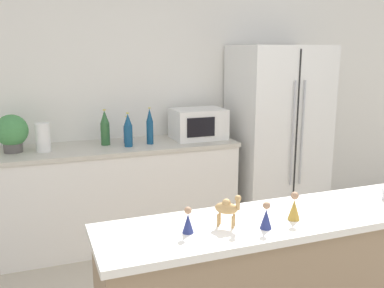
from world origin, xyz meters
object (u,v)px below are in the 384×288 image
object	(u,v)px
back_bottle_3	(105,128)
wise_man_figurine_crimson	(294,208)
wise_man_figurine_purple	(188,222)
refrigerator	(277,136)
camel_figurine	(227,208)
microwave	(198,124)
back_bottle_0	(128,130)
potted_plant	(12,132)
paper_towel_roll	(43,138)
back_bottle_1	(127,130)
wise_man_figurine_blue	(266,217)
back_bottle_2	(150,127)

from	to	relation	value
back_bottle_3	wise_man_figurine_crimson	distance (m)	2.17
wise_man_figurine_purple	wise_man_figurine_crimson	bearing A→B (deg)	-3.82
refrigerator	wise_man_figurine_purple	world-z (taller)	refrigerator
back_bottle_3	camel_figurine	distance (m)	2.08
microwave	back_bottle_0	xyz separation A→B (m)	(-0.69, -0.12, 0.00)
potted_plant	back_bottle_3	size ratio (longest dim) A/B	0.99
paper_towel_roll	back_bottle_1	xyz separation A→B (m)	(0.71, 0.09, -0.00)
paper_towel_roll	wise_man_figurine_crimson	bearing A→B (deg)	-62.60
wise_man_figurine_crimson	wise_man_figurine_purple	world-z (taller)	wise_man_figurine_crimson
refrigerator	back_bottle_0	bearing A→B (deg)	-178.40
potted_plant	wise_man_figurine_blue	size ratio (longest dim) A/B	2.47
back_bottle_0	microwave	bearing A→B (deg)	9.54
potted_plant	wise_man_figurine_purple	xyz separation A→B (m)	(0.77, -2.06, -0.08)
back_bottle_0	camel_figurine	bearing A→B (deg)	-88.91
refrigerator	wise_man_figurine_blue	world-z (taller)	refrigerator
microwave	camel_figurine	size ratio (longest dim) A/B	3.17
back_bottle_2	wise_man_figurine_blue	size ratio (longest dim) A/B	2.59
microwave	wise_man_figurine_crimson	distance (m)	2.11
paper_towel_roll	microwave	xyz separation A→B (m)	(1.38, 0.06, 0.02)
refrigerator	back_bottle_2	xyz separation A→B (m)	(-1.30, -0.01, 0.17)
microwave	camel_figurine	distance (m)	2.15
microwave	wise_man_figurine_blue	xyz separation A→B (m)	(-0.50, -2.13, -0.05)
refrigerator	microwave	distance (m)	0.83
back_bottle_0	camel_figurine	world-z (taller)	back_bottle_0
back_bottle_3	back_bottle_0	bearing A→B (deg)	-37.83
microwave	back_bottle_3	bearing A→B (deg)	178.65
back_bottle_2	camel_figurine	bearing A→B (deg)	-94.78
camel_figurine	microwave	bearing A→B (deg)	72.31
camel_figurine	wise_man_figurine_blue	size ratio (longest dim) A/B	1.21
back_bottle_1	microwave	bearing A→B (deg)	-2.98
microwave	refrigerator	bearing A→B (deg)	-5.21
refrigerator	microwave	xyz separation A→B (m)	(-0.81, 0.07, 0.16)
microwave	back_bottle_3	size ratio (longest dim) A/B	1.53
back_bottle_1	wise_man_figurine_purple	world-z (taller)	back_bottle_1
refrigerator	potted_plant	size ratio (longest dim) A/B	5.68
back_bottle_2	back_bottle_3	xyz separation A→B (m)	(-0.38, 0.10, -0.01)
microwave	wise_man_figurine_purple	size ratio (longest dim) A/B	4.03
wise_man_figurine_crimson	refrigerator	bearing A→B (deg)	60.50
potted_plant	camel_figurine	xyz separation A→B (m)	(0.96, -2.05, -0.04)
paper_towel_roll	back_bottle_2	bearing A→B (deg)	-1.46
potted_plant	wise_man_figurine_purple	distance (m)	2.20
paper_towel_roll	camel_figurine	bearing A→B (deg)	-69.88
refrigerator	back_bottle_1	xyz separation A→B (m)	(-1.48, 0.11, 0.13)
camel_figurine	wise_man_figurine_purple	world-z (taller)	camel_figurine
back_bottle_0	back_bottle_1	xyz separation A→B (m)	(0.02, 0.15, -0.03)
potted_plant	back_bottle_0	world-z (taller)	potted_plant
wise_man_figurine_crimson	back_bottle_3	bearing A→B (deg)	104.26
back_bottle_1	camel_figurine	size ratio (longest dim) A/B	1.60
refrigerator	wise_man_figurine_purple	size ratio (longest dim) A/B	14.79
potted_plant	microwave	bearing A→B (deg)	-0.20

